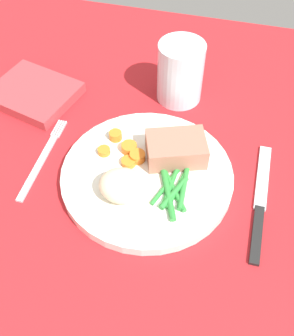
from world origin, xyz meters
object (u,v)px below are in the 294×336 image
object	(u,v)px
water_glass	(180,76)
napkin	(34,93)
knife	(260,203)
dinner_plate	(147,176)
meat_portion	(176,149)
fork	(43,158)

from	to	relation	value
water_glass	napkin	size ratio (longest dim) A/B	0.75
knife	napkin	xyz separation A→B (cm)	(-40.03, 12.94, 0.74)
napkin	knife	bearing A→B (deg)	-17.91
dinner_plate	water_glass	size ratio (longest dim) A/B	2.40
napkin	meat_portion	bearing A→B (deg)	-17.94
meat_portion	knife	xyz separation A→B (cm)	(13.10, -4.22, -3.15)
meat_portion	fork	world-z (taller)	meat_portion
napkin	dinner_plate	bearing A→B (deg)	-28.24
meat_portion	water_glass	world-z (taller)	water_glass
fork	napkin	world-z (taller)	napkin
dinner_plate	water_glass	world-z (taller)	water_glass
meat_portion	fork	bearing A→B (deg)	-168.07
meat_portion	napkin	size ratio (longest dim) A/B	0.61
fork	meat_portion	bearing A→B (deg)	7.49
knife	dinner_plate	bearing A→B (deg)	-178.76
dinner_plate	water_glass	xyz separation A→B (cm)	(0.77, 19.17, 3.62)
knife	napkin	bearing A→B (deg)	164.32
meat_portion	knife	bearing A→B (deg)	-17.85
dinner_plate	water_glass	distance (cm)	19.53
fork	napkin	bearing A→B (deg)	114.39
dinner_plate	fork	xyz separation A→B (cm)	(-16.45, -0.26, -0.60)
meat_portion	water_glass	xyz separation A→B (cm)	(-2.60, 15.24, 1.06)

